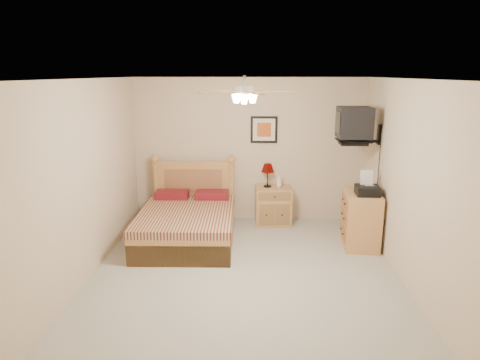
{
  "coord_description": "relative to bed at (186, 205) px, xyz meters",
  "views": [
    {
      "loc": [
        0.14,
        -5.11,
        2.57
      ],
      "look_at": [
        -0.09,
        0.9,
        1.06
      ],
      "focal_mm": 32.0,
      "sensor_mm": 36.0,
      "label": 1
    }
  ],
  "objects": [
    {
      "name": "wall_front",
      "position": [
        0.92,
        -3.37,
        0.65
      ],
      "size": [
        4.0,
        0.04,
        2.5
      ],
      "primitive_type": "cube",
      "color": "beige",
      "rests_on": "ground"
    },
    {
      "name": "ceiling",
      "position": [
        0.92,
        -1.12,
        1.9
      ],
      "size": [
        4.0,
        4.5,
        0.04
      ],
      "primitive_type": "cube",
      "color": "white",
      "rests_on": "ground"
    },
    {
      "name": "magazine_upper",
      "position": [
        2.62,
        0.2,
        0.28
      ],
      "size": [
        0.25,
        0.31,
        0.02
      ],
      "primitive_type": "imported",
      "rotation": [
        0.0,
        0.0,
        -0.21
      ],
      "color": "gray",
      "rests_on": "magazine_lower"
    },
    {
      "name": "bed",
      "position": [
        0.0,
        0.0,
        0.0
      ],
      "size": [
        1.46,
        1.89,
        1.21
      ],
      "primitive_type": null,
      "rotation": [
        0.0,
        0.0,
        0.02
      ],
      "color": "#9F6235",
      "rests_on": "ground"
    },
    {
      "name": "fax_machine",
      "position": [
        2.68,
        -0.19,
        0.41
      ],
      "size": [
        0.34,
        0.36,
        0.35
      ],
      "primitive_type": null,
      "rotation": [
        0.0,
        0.0,
        -0.04
      ],
      "color": "black",
      "rests_on": "dresser"
    },
    {
      "name": "dresser",
      "position": [
        2.65,
        -0.06,
        -0.18
      ],
      "size": [
        0.55,
        0.75,
        0.84
      ],
      "primitive_type": "cube",
      "rotation": [
        0.0,
        0.0,
        -0.08
      ],
      "color": "#B67C43",
      "rests_on": "ground"
    },
    {
      "name": "wall_right",
      "position": [
        2.92,
        -1.12,
        0.65
      ],
      "size": [
        0.04,
        4.5,
        2.5
      ],
      "primitive_type": "cube",
      "color": "beige",
      "rests_on": "ground"
    },
    {
      "name": "wall_tv",
      "position": [
        2.67,
        0.22,
        1.21
      ],
      "size": [
        0.56,
        0.46,
        0.58
      ],
      "primitive_type": null,
      "color": "black",
      "rests_on": "wall_right"
    },
    {
      "name": "floor",
      "position": [
        0.92,
        -1.12,
        -0.6
      ],
      "size": [
        4.5,
        4.5,
        0.0
      ],
      "primitive_type": "plane",
      "color": "#A19D91",
      "rests_on": "ground"
    },
    {
      "name": "wall_left",
      "position": [
        -1.08,
        -1.12,
        0.65
      ],
      "size": [
        0.04,
        4.5,
        2.5
      ],
      "primitive_type": "cube",
      "color": "beige",
      "rests_on": "ground"
    },
    {
      "name": "lotion_bottle",
      "position": [
        1.46,
        0.88,
        0.17
      ],
      "size": [
        0.12,
        0.12,
        0.23
      ],
      "primitive_type": "imported",
      "rotation": [
        0.0,
        0.0,
        0.41
      ],
      "color": "silver",
      "rests_on": "nightstand"
    },
    {
      "name": "magazine_lower",
      "position": [
        2.61,
        0.17,
        0.25
      ],
      "size": [
        0.22,
        0.29,
        0.03
      ],
      "primitive_type": "imported",
      "rotation": [
        0.0,
        0.0,
        0.02
      ],
      "color": "beige",
      "rests_on": "dresser"
    },
    {
      "name": "ceiling_fan",
      "position": [
        0.92,
        -1.32,
        1.76
      ],
      "size": [
        1.14,
        1.14,
        0.28
      ],
      "primitive_type": null,
      "color": "silver",
      "rests_on": "ceiling"
    },
    {
      "name": "table_lamp",
      "position": [
        1.26,
        0.9,
        0.26
      ],
      "size": [
        0.26,
        0.26,
        0.41
      ],
      "primitive_type": null,
      "rotation": [
        0.0,
        0.0,
        -0.17
      ],
      "color": "#500401",
      "rests_on": "nightstand"
    },
    {
      "name": "nightstand",
      "position": [
        1.37,
        0.88,
        -0.27
      ],
      "size": [
        0.63,
        0.48,
        0.66
      ],
      "primitive_type": "cube",
      "rotation": [
        0.0,
        0.0,
        0.05
      ],
      "color": "#A77B4A",
      "rests_on": "ground"
    },
    {
      "name": "wall_back",
      "position": [
        0.92,
        1.13,
        0.65
      ],
      "size": [
        4.0,
        0.04,
        2.5
      ],
      "primitive_type": "cube",
      "color": "beige",
      "rests_on": "ground"
    },
    {
      "name": "framed_picture",
      "position": [
        1.19,
        1.11,
        1.02
      ],
      "size": [
        0.46,
        0.04,
        0.46
      ],
      "primitive_type": "cube",
      "color": "black",
      "rests_on": "wall_back"
    }
  ]
}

